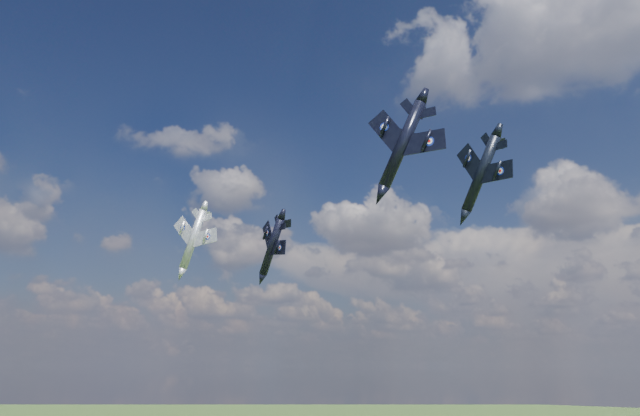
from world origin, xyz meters
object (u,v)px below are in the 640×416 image
Objects in this scene: jet_lead_navy at (272,246)px; jet_left_silver at (193,239)px; jet_high_navy at (481,174)px; jet_right_navy at (402,144)px.

jet_left_silver is (-25.87, 7.51, 5.42)m from jet_lead_navy.
jet_high_navy is 0.95× the size of jet_left_silver.
jet_lead_navy is 34.75m from jet_right_navy.
jet_high_navy is at bearing 35.55° from jet_lead_navy.
jet_lead_navy is at bearing -150.85° from jet_high_navy.
jet_lead_navy is 27.48m from jet_left_silver.
jet_high_navy is at bearing 77.39° from jet_right_navy.
jet_lead_navy is at bearing -25.33° from jet_left_silver.
jet_left_silver is at bearing 148.04° from jet_right_navy.
jet_high_navy reaches higher than jet_left_silver.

